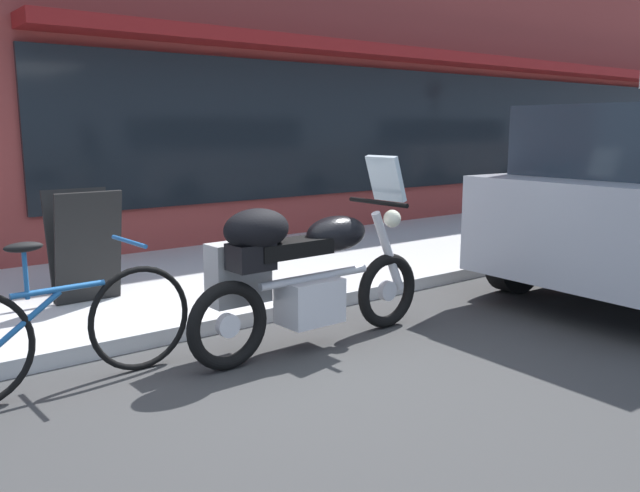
# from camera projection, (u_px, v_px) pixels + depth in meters

# --- Properties ---
(ground_plane) EXTENTS (80.00, 80.00, 0.00)m
(ground_plane) POSITION_uv_depth(u_px,v_px,m) (274.00, 378.00, 4.21)
(ground_plane) COLOR #363636
(storefront_building) EXTENTS (23.74, 0.90, 6.77)m
(storefront_building) POSITION_uv_depth(u_px,v_px,m) (507.00, 29.00, 11.63)
(storefront_building) COLOR brown
(storefront_building) RESTS_ON ground_plane
(sidewalk_curb) EXTENTS (30.00, 3.01, 0.12)m
(sidewalk_curb) POSITION_uv_depth(u_px,v_px,m) (615.00, 215.00, 11.60)
(sidewalk_curb) COLOR #B6B6B6
(sidewalk_curb) RESTS_ON ground_plane
(touring_motorcycle) EXTENTS (2.09, 0.65, 1.38)m
(touring_motorcycle) POSITION_uv_depth(u_px,v_px,m) (297.00, 269.00, 4.66)
(touring_motorcycle) COLOR black
(touring_motorcycle) RESTS_ON ground_plane
(parked_bicycle) EXTENTS (1.72, 0.48, 0.94)m
(parked_bicycle) POSITION_uv_depth(u_px,v_px,m) (61.00, 329.00, 3.97)
(parked_bicycle) COLOR black
(parked_bicycle) RESTS_ON ground_plane
(sandwich_board_sign) EXTENTS (0.55, 0.42, 0.95)m
(sandwich_board_sign) POSITION_uv_depth(u_px,v_px,m) (84.00, 246.00, 5.55)
(sandwich_board_sign) COLOR black
(sandwich_board_sign) RESTS_ON sidewalk_curb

